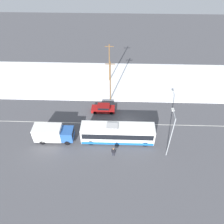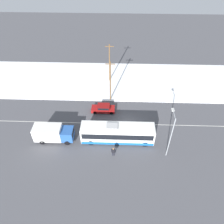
{
  "view_description": "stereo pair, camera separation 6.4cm",
  "coord_description": "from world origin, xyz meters",
  "px_view_note": "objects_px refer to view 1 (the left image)",
  "views": [
    {
      "loc": [
        -2.13,
        -27.96,
        28.15
      ],
      "look_at": [
        -3.09,
        1.6,
        1.4
      ],
      "focal_mm": 35.0,
      "sensor_mm": 36.0,
      "label": 1
    },
    {
      "loc": [
        -2.07,
        -27.96,
        28.15
      ],
      "look_at": [
        -3.09,
        1.6,
        1.4
      ],
      "focal_mm": 35.0,
      "sensor_mm": 36.0,
      "label": 2
    }
  ],
  "objects_px": {
    "city_bus": "(118,133)",
    "sedan_car": "(103,108)",
    "streetlamp": "(171,132)",
    "pedestrian_at_stop": "(113,151)",
    "utility_pole_roadside": "(110,81)",
    "utility_pole_snowlot": "(109,63)",
    "box_truck": "(53,133)"
  },
  "relations": [
    {
      "from": "utility_pole_snowlot",
      "to": "sedan_car",
      "type": "bearing_deg",
      "value": -94.06
    },
    {
      "from": "utility_pole_roadside",
      "to": "sedan_car",
      "type": "bearing_deg",
      "value": -108.37
    },
    {
      "from": "box_truck",
      "to": "city_bus",
      "type": "bearing_deg",
      "value": 1.45
    },
    {
      "from": "utility_pole_roadside",
      "to": "utility_pole_snowlot",
      "type": "relative_size",
      "value": 0.99
    },
    {
      "from": "sedan_car",
      "to": "utility_pole_roadside",
      "type": "xyz_separation_m",
      "value": [
        1.21,
        3.64,
        3.73
      ]
    },
    {
      "from": "sedan_car",
      "to": "utility_pole_snowlot",
      "type": "distance_m",
      "value": 11.29
    },
    {
      "from": "utility_pole_roadside",
      "to": "pedestrian_at_stop",
      "type": "bearing_deg",
      "value": -85.82
    },
    {
      "from": "utility_pole_roadside",
      "to": "streetlamp",
      "type": "bearing_deg",
      "value": -54.73
    },
    {
      "from": "city_bus",
      "to": "streetlamp",
      "type": "distance_m",
      "value": 8.73
    },
    {
      "from": "streetlamp",
      "to": "pedestrian_at_stop",
      "type": "bearing_deg",
      "value": -174.45
    },
    {
      "from": "pedestrian_at_stop",
      "to": "utility_pole_roadside",
      "type": "height_order",
      "value": "utility_pole_roadside"
    },
    {
      "from": "city_bus",
      "to": "box_truck",
      "type": "xyz_separation_m",
      "value": [
        -10.62,
        -0.27,
        -0.04
      ]
    },
    {
      "from": "city_bus",
      "to": "utility_pole_snowlot",
      "type": "bearing_deg",
      "value": 96.6
    },
    {
      "from": "city_bus",
      "to": "streetlamp",
      "type": "height_order",
      "value": "streetlamp"
    },
    {
      "from": "utility_pole_roadside",
      "to": "utility_pole_snowlot",
      "type": "height_order",
      "value": "utility_pole_snowlot"
    },
    {
      "from": "sedan_car",
      "to": "pedestrian_at_stop",
      "type": "bearing_deg",
      "value": 102.16
    },
    {
      "from": "pedestrian_at_stop",
      "to": "utility_pole_snowlot",
      "type": "relative_size",
      "value": 0.21
    },
    {
      "from": "box_truck",
      "to": "streetlamp",
      "type": "height_order",
      "value": "streetlamp"
    },
    {
      "from": "city_bus",
      "to": "pedestrian_at_stop",
      "type": "bearing_deg",
      "value": -100.2
    },
    {
      "from": "city_bus",
      "to": "sedan_car",
      "type": "relative_size",
      "value": 2.68
    },
    {
      "from": "box_truck",
      "to": "utility_pole_snowlot",
      "type": "distance_m",
      "value": 20.17
    },
    {
      "from": "city_bus",
      "to": "utility_pole_roadside",
      "type": "relative_size",
      "value": 1.36
    },
    {
      "from": "city_bus",
      "to": "pedestrian_at_stop",
      "type": "distance_m",
      "value": 3.31
    },
    {
      "from": "city_bus",
      "to": "sedan_car",
      "type": "bearing_deg",
      "value": 111.49
    },
    {
      "from": "pedestrian_at_stop",
      "to": "city_bus",
      "type": "bearing_deg",
      "value": 79.8
    },
    {
      "from": "streetlamp",
      "to": "utility_pole_snowlot",
      "type": "xyz_separation_m",
      "value": [
        -9.78,
        20.17,
        -0.38
      ]
    },
    {
      "from": "city_bus",
      "to": "utility_pole_snowlot",
      "type": "height_order",
      "value": "utility_pole_snowlot"
    },
    {
      "from": "streetlamp",
      "to": "sedan_car",
      "type": "bearing_deg",
      "value": 137.82
    },
    {
      "from": "box_truck",
      "to": "utility_pole_roadside",
      "type": "height_order",
      "value": "utility_pole_roadside"
    },
    {
      "from": "utility_pole_roadside",
      "to": "utility_pole_snowlot",
      "type": "xyz_separation_m",
      "value": [
        -0.46,
        6.98,
        0.03
      ]
    },
    {
      "from": "box_truck",
      "to": "utility_pole_roadside",
      "type": "bearing_deg",
      "value": 50.75
    },
    {
      "from": "city_bus",
      "to": "streetlamp",
      "type": "bearing_deg",
      "value": -17.34
    }
  ]
}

